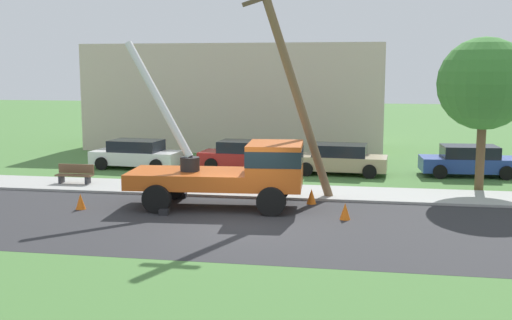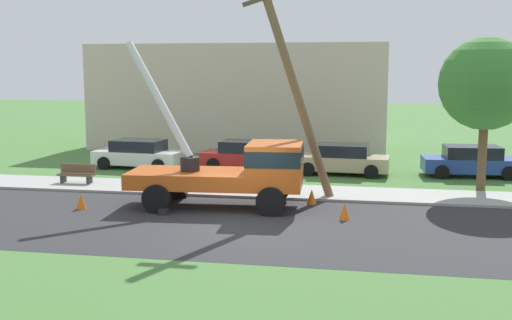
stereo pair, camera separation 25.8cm
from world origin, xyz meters
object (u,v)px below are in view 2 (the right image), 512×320
object	(u,v)px
traffic_cone_ahead	(345,212)
traffic_cone_curbside	(312,197)
parked_sedan_white	(139,154)
park_bench	(77,174)
parked_sedan_red	(247,155)
parked_sedan_tan	(341,159)
utility_truck	(239,169)
traffic_cone_behind	(81,201)
roadside_tree_near	(486,84)
leaning_utility_pole	(294,83)
parked_sedan_blue	(472,161)

from	to	relation	value
traffic_cone_ahead	traffic_cone_curbside	xyz separation A→B (m)	(-1.31, 2.25, 0.00)
traffic_cone_ahead	parked_sedan_white	distance (m)	14.03
parked_sedan_white	park_bench	distance (m)	4.98
traffic_cone_curbside	parked_sedan_red	distance (m)	8.42
parked_sedan_white	parked_sedan_tan	world-z (taller)	same
utility_truck	traffic_cone_ahead	world-z (taller)	utility_truck
traffic_cone_behind	parked_sedan_red	distance (m)	10.57
parked_sedan_red	roadside_tree_near	world-z (taller)	roadside_tree_near
leaning_utility_pole	parked_sedan_white	xyz separation A→B (m)	(-8.58, 6.24, -3.70)
traffic_cone_curbside	traffic_cone_ahead	bearing A→B (deg)	-59.76
traffic_cone_behind	parked_sedan_red	size ratio (longest dim) A/B	0.12
parked_sedan_tan	roadside_tree_near	xyz separation A→B (m)	(5.82, -3.06, 3.62)
parked_sedan_blue	roadside_tree_near	bearing A→B (deg)	-92.02
parked_sedan_tan	parked_sedan_blue	xyz separation A→B (m)	(5.94, 0.50, 0.00)
roadside_tree_near	parked_sedan_white	bearing A→B (deg)	169.15
parked_sedan_blue	parked_sedan_white	bearing A→B (deg)	-178.16
leaning_utility_pole	traffic_cone_ahead	world-z (taller)	leaning_utility_pole
parked_sedan_red	traffic_cone_ahead	bearing A→B (deg)	-61.40
parked_sedan_blue	park_bench	distance (m)	17.78
parked_sedan_white	roadside_tree_near	xyz separation A→B (m)	(15.89, -3.05, 3.62)
leaning_utility_pole	park_bench	bearing A→B (deg)	171.92
traffic_cone_ahead	park_bench	xyz separation A→B (m)	(-11.59, 4.20, 0.18)
utility_truck	parked_sedan_tan	world-z (taller)	utility_truck
traffic_cone_curbside	park_bench	bearing A→B (deg)	169.25
traffic_cone_curbside	parked_sedan_white	size ratio (longest dim) A/B	0.12
parked_sedan_blue	traffic_cone_behind	bearing A→B (deg)	-146.51
traffic_cone_curbside	parked_sedan_blue	distance (m)	9.93
utility_truck	parked_sedan_blue	world-z (taller)	utility_truck
utility_truck	parked_sedan_red	distance (m)	8.60
traffic_cone_behind	parked_sedan_red	bearing A→B (deg)	67.52
park_bench	roadside_tree_near	bearing A→B (deg)	6.26
parked_sedan_white	parked_sedan_tan	distance (m)	10.08
parked_sedan_red	parked_sedan_blue	world-z (taller)	same
parked_sedan_blue	traffic_cone_curbside	bearing A→B (deg)	-132.14
park_bench	leaning_utility_pole	bearing A→B (deg)	-8.08
traffic_cone_curbside	roadside_tree_near	bearing A→B (deg)	30.15
traffic_cone_ahead	parked_sedan_red	world-z (taller)	parked_sedan_red
traffic_cone_ahead	parked_sedan_blue	distance (m)	11.00
parked_sedan_tan	park_bench	xyz separation A→B (m)	(-10.99, -4.90, -0.25)
traffic_cone_ahead	parked_sedan_tan	bearing A→B (deg)	93.76
parked_sedan_tan	leaning_utility_pole	bearing A→B (deg)	-103.50
traffic_cone_ahead	parked_sedan_red	distance (m)	11.02
traffic_cone_curbside	park_bench	size ratio (longest dim) A/B	0.35
utility_truck	leaning_utility_pole	xyz separation A→B (m)	(1.73, 1.63, 3.01)
traffic_cone_behind	parked_sedan_tan	bearing A→B (deg)	46.56
leaning_utility_pole	traffic_cone_behind	world-z (taller)	leaning_utility_pole
traffic_cone_ahead	parked_sedan_tan	distance (m)	9.14
parked_sedan_white	parked_sedan_red	distance (m)	5.44
leaning_utility_pole	roadside_tree_near	xyz separation A→B (m)	(7.32, 3.19, -0.08)
park_bench	parked_sedan_tan	bearing A→B (deg)	24.05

